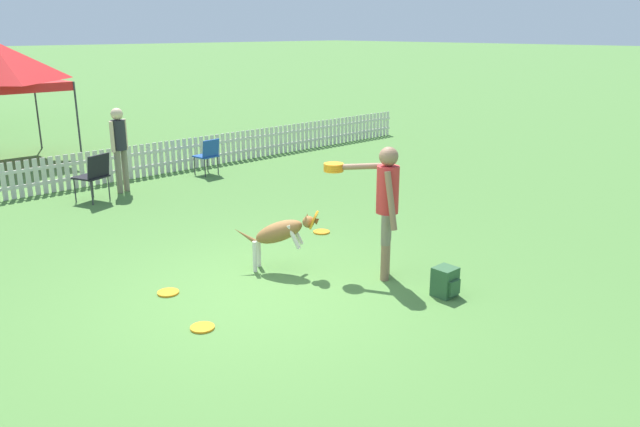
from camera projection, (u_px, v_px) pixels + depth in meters
name	position (u px, v px, depth m)	size (l,w,h in m)	color
ground_plane	(259.00, 293.00, 7.54)	(240.00, 240.00, 0.00)	#4C7A38
handler_person	(383.00, 196.00, 7.74)	(0.56, 1.12, 1.70)	#8C664C
leaping_dog	(281.00, 232.00, 8.10)	(0.82, 1.01, 0.84)	olive
frisbee_near_handler	(202.00, 328.00, 6.64)	(0.26, 0.26, 0.02)	orange
frisbee_near_dog	(321.00, 232.00, 9.77)	(0.26, 0.26, 0.02)	orange
frisbee_midfield	(168.00, 293.00, 7.52)	(0.26, 0.26, 0.02)	orange
backpack_on_grass	(445.00, 282.00, 7.42)	(0.26, 0.28, 0.35)	#2D5633
picket_fence	(48.00, 175.00, 12.05)	(20.17, 0.04, 0.70)	beige
folding_chair_blue_left	(94.00, 173.00, 11.37)	(0.64, 0.65, 0.90)	#333338
folding_chair_center	(208.00, 154.00, 13.50)	(0.46, 0.48, 0.79)	#333338
spectator_standing	(119.00, 142.00, 11.94)	(0.40, 0.27, 1.63)	#7A705B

